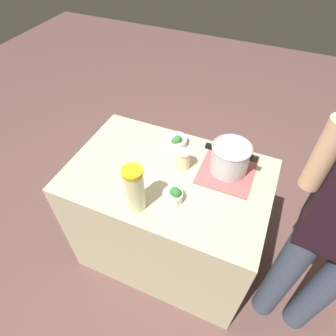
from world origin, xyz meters
TOP-DOWN VIEW (x-y plane):
  - ground_plane at (0.00, 0.00)m, footprint 8.00×8.00m
  - counter_slab at (0.00, 0.00)m, footprint 1.12×0.72m
  - dish_cloth at (0.29, 0.16)m, footprint 0.29×0.34m
  - cooking_pot at (0.29, 0.16)m, footprint 0.28×0.21m
  - lemonade_pitcher at (-0.06, -0.25)m, footprint 0.10×0.10m
  - mason_jar at (0.05, 0.08)m, footprint 0.08×0.08m
  - broccoli_bowl_front at (-0.05, 0.24)m, footprint 0.13×0.13m
  - broccoli_bowl_center at (0.09, -0.15)m, footprint 0.10×0.10m

SIDE VIEW (x-z plane):
  - ground_plane at x=0.00m, z-range 0.00..0.00m
  - counter_slab at x=0.00m, z-range 0.00..0.86m
  - dish_cloth at x=0.29m, z-range 0.86..0.86m
  - broccoli_bowl_front at x=-0.05m, z-range 0.85..0.93m
  - broccoli_bowl_center at x=0.09m, z-range 0.85..0.93m
  - mason_jar at x=0.05m, z-range 0.86..0.97m
  - cooking_pot at x=0.29m, z-range 0.87..1.03m
  - lemonade_pitcher at x=-0.06m, z-range 0.86..1.11m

